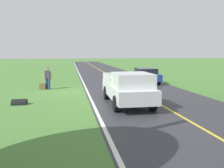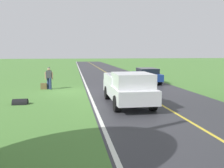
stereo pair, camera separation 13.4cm
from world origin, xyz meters
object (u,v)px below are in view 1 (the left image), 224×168
pickup_truck_passing (128,87)px  sedan_near_oncoming (145,75)px  hitchhiker_walking (48,77)px  suitcase_carried (42,86)px

pickup_truck_passing → sedan_near_oncoming: bearing=-112.9°
hitchhiker_walking → pickup_truck_passing: bearing=125.7°
suitcase_carried → pickup_truck_passing: (-5.24, 6.65, 0.72)m
hitchhiker_walking → suitcase_carried: 0.85m
pickup_truck_passing → sedan_near_oncoming: size_ratio=1.21×
sedan_near_oncoming → suitcase_carried: bearing=15.6°
hitchhiker_walking → suitcase_carried: size_ratio=3.62×
hitchhiker_walking → pickup_truck_passing: (-4.82, 6.69, -0.01)m
suitcase_carried → pickup_truck_passing: bearing=43.9°
hitchhiker_walking → sedan_near_oncoming: size_ratio=0.39×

